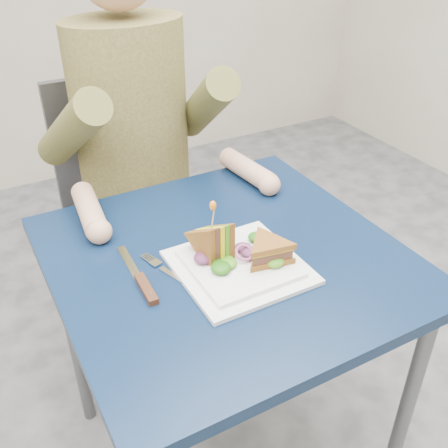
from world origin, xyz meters
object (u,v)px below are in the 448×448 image
chair (130,196)px  plate (239,266)px  sandwich_flat (268,251)px  diner (131,99)px  sandwich_upright (213,243)px  fork (171,273)px  knife (143,284)px  table (227,282)px

chair → plate: size_ratio=3.58×
sandwich_flat → diner: bearing=94.6°
chair → sandwich_upright: size_ratio=7.08×
plate → fork: plate is taller
chair → plate: chair is taller
sandwich_flat → knife: sandwich_flat is taller
sandwich_flat → knife: bearing=164.5°
sandwich_flat → sandwich_upright: bearing=143.2°
plate → fork: 0.15m
table → sandwich_flat: bearing=-58.7°
sandwich_flat → table: bearing=121.3°
fork → diner: bearing=76.2°
plate → sandwich_flat: 0.07m
chair → knife: chair is taller
table → sandwich_flat: sandwich_flat is taller
chair → sandwich_flat: size_ratio=6.75×
sandwich_upright → chair: bearing=86.6°
plate → table: bearing=87.1°
diner → fork: (-0.14, -0.57, -0.18)m
plate → knife: (-0.20, 0.05, -0.00)m
diner → knife: 0.64m
chair → fork: 0.72m
chair → sandwich_upright: (-0.04, -0.69, 0.24)m
fork → knife: knife is taller
plate → fork: bearing=158.5°
table → chair: 0.68m
diner → plate: size_ratio=2.87×
diner → sandwich_flat: (0.05, -0.65, -0.14)m
knife → sandwich_flat: bearing=-15.5°
table → sandwich_upright: bearing=-159.8°
table → fork: bearing=-177.4°
sandwich_upright → fork: (-0.10, 0.01, -0.05)m
table → fork: (-0.14, -0.01, 0.08)m
sandwich_flat → knife: (-0.26, 0.07, -0.04)m
fork → plate: bearing=-21.5°
table → sandwich_upright: (-0.04, -0.02, 0.13)m
sandwich_flat → sandwich_upright: size_ratio=1.05×
plate → sandwich_upright: size_ratio=1.98×
chair → fork: bearing=-101.6°
chair → sandwich_upright: chair is taller
plate → knife: bearing=167.0°
plate → fork: (-0.14, 0.05, -0.01)m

